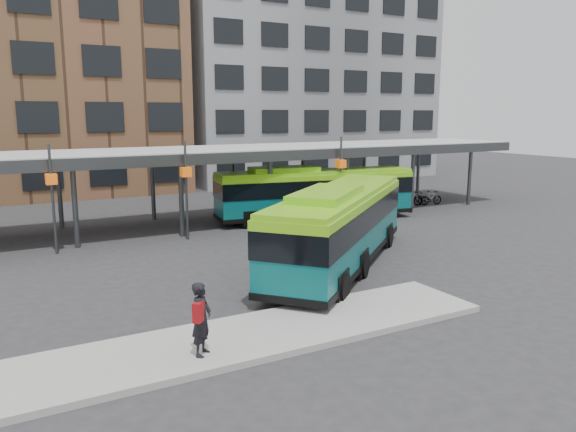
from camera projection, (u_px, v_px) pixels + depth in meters
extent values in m
plane|color=#28282B|center=(355.00, 281.00, 20.59)|extent=(120.00, 120.00, 0.00)
cube|color=gray|center=(256.00, 335.00, 15.35)|extent=(14.00, 3.00, 0.18)
cube|color=#999B9E|center=(217.00, 151.00, 31.01)|extent=(40.00, 6.00, 0.35)
cube|color=#383A3D|center=(240.00, 158.00, 28.46)|extent=(40.00, 0.15, 0.55)
cylinder|color=#383A3D|center=(75.00, 207.00, 25.39)|extent=(0.24, 0.24, 3.80)
cylinder|color=#383A3D|center=(60.00, 193.00, 29.68)|extent=(0.24, 0.24, 3.80)
cylinder|color=#383A3D|center=(181.00, 199.00, 27.80)|extent=(0.24, 0.24, 3.80)
cylinder|color=#383A3D|center=(153.00, 187.00, 32.09)|extent=(0.24, 0.24, 3.80)
cylinder|color=#383A3D|center=(271.00, 192.00, 30.21)|extent=(0.24, 0.24, 3.80)
cylinder|color=#383A3D|center=(233.00, 182.00, 34.50)|extent=(0.24, 0.24, 3.80)
cylinder|color=#383A3D|center=(347.00, 186.00, 32.62)|extent=(0.24, 0.24, 3.80)
cylinder|color=#383A3D|center=(303.00, 177.00, 36.90)|extent=(0.24, 0.24, 3.80)
cylinder|color=#383A3D|center=(412.00, 181.00, 35.03)|extent=(0.24, 0.24, 3.80)
cylinder|color=#383A3D|center=(364.00, 174.00, 39.31)|extent=(0.24, 0.24, 3.80)
cylinder|color=#383A3D|center=(470.00, 177.00, 37.43)|extent=(0.24, 0.24, 3.80)
cylinder|color=#383A3D|center=(418.00, 170.00, 41.72)|extent=(0.24, 0.24, 3.80)
cylinder|color=#383A3D|center=(53.00, 200.00, 24.13)|extent=(0.12, 0.12, 4.80)
cube|color=#EB5C0D|center=(51.00, 179.00, 23.97)|extent=(0.45, 0.45, 0.45)
cylinder|color=#383A3D|center=(186.00, 191.00, 27.02)|extent=(0.12, 0.12, 4.80)
cube|color=#EB5C0D|center=(186.00, 172.00, 26.86)|extent=(0.45, 0.45, 0.45)
cylinder|color=#383A3D|center=(341.00, 180.00, 31.36)|extent=(0.12, 0.12, 4.80)
cube|color=#EB5C0D|center=(341.00, 164.00, 31.20)|extent=(0.45, 0.45, 0.45)
cube|color=slate|center=(296.00, 72.00, 53.92)|extent=(24.00, 14.00, 20.00)
cube|color=#075153|center=(340.00, 227.00, 22.36)|extent=(10.83, 9.73, 2.52)
cube|color=black|center=(340.00, 215.00, 22.27)|extent=(10.91, 9.81, 0.96)
cube|color=#6EBC13|center=(341.00, 193.00, 22.11)|extent=(10.77, 9.66, 0.20)
cube|color=#6EBC13|center=(326.00, 195.00, 20.22)|extent=(4.24, 3.99, 0.35)
cube|color=black|center=(340.00, 255.00, 22.57)|extent=(10.92, 9.82, 0.24)
cylinder|color=black|center=(388.00, 236.00, 25.85)|extent=(0.96, 0.88, 1.01)
cylinder|color=black|center=(337.00, 232.00, 26.69)|extent=(0.96, 0.88, 1.01)
cylinder|color=black|center=(363.00, 264.00, 21.03)|extent=(0.96, 0.88, 1.01)
cylinder|color=black|center=(301.00, 258.00, 21.87)|extent=(0.96, 0.88, 1.01)
cylinder|color=black|center=(342.00, 287.00, 18.24)|extent=(0.96, 0.88, 1.01)
cylinder|color=black|center=(272.00, 280.00, 19.08)|extent=(0.96, 0.88, 1.01)
cube|color=#075153|center=(315.00, 194.00, 32.13)|extent=(11.54, 4.22, 2.36)
cube|color=black|center=(315.00, 186.00, 32.05)|extent=(11.60, 4.28, 0.89)
cube|color=#6EBC13|center=(315.00, 172.00, 31.90)|extent=(11.52, 4.12, 0.19)
cube|color=#6EBC13|center=(284.00, 170.00, 31.24)|extent=(4.00, 2.30, 0.33)
cube|color=black|center=(315.00, 212.00, 32.33)|extent=(11.60, 4.28, 0.23)
cylinder|color=black|center=(382.00, 211.00, 32.50)|extent=(0.98, 0.44, 0.94)
cylinder|color=black|center=(364.00, 205.00, 34.63)|extent=(0.98, 0.44, 0.94)
cylinder|color=black|center=(304.00, 216.00, 30.88)|extent=(0.98, 0.44, 0.94)
cylinder|color=black|center=(290.00, 210.00, 33.01)|extent=(0.98, 0.44, 0.94)
cylinder|color=black|center=(254.00, 220.00, 29.95)|extent=(0.98, 0.44, 0.94)
cylinder|color=black|center=(243.00, 213.00, 32.08)|extent=(0.98, 0.44, 0.94)
imported|color=black|center=(202.00, 319.00, 13.77)|extent=(0.79, 0.80, 1.86)
cube|color=maroon|center=(199.00, 312.00, 13.55)|extent=(0.38, 0.39, 0.50)
imported|color=slate|center=(383.00, 201.00, 36.38)|extent=(1.87, 1.14, 0.93)
imported|color=slate|center=(390.00, 200.00, 36.46)|extent=(1.73, 0.49, 1.04)
imported|color=slate|center=(395.00, 200.00, 36.85)|extent=(1.64, 0.63, 0.85)
imported|color=slate|center=(411.00, 199.00, 37.17)|extent=(1.70, 0.80, 0.98)
imported|color=slate|center=(415.00, 199.00, 37.34)|extent=(1.84, 0.83, 0.93)
imported|color=slate|center=(431.00, 198.00, 37.64)|extent=(1.62, 0.70, 0.94)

